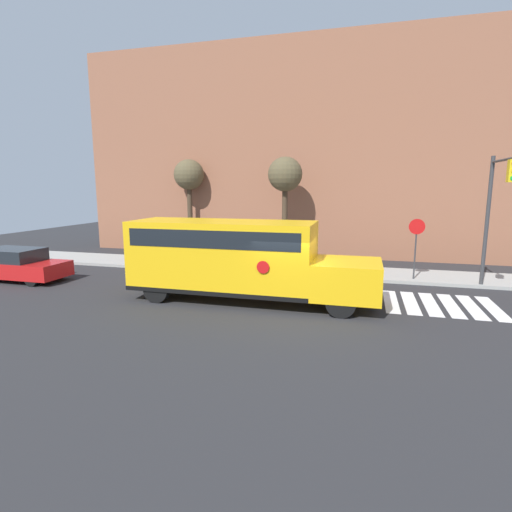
# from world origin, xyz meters

# --- Properties ---
(ground_plane) EXTENTS (60.00, 60.00, 0.00)m
(ground_plane) POSITION_xyz_m (0.00, 0.00, 0.00)
(ground_plane) COLOR #28282B
(sidewalk_strip) EXTENTS (44.00, 3.00, 0.15)m
(sidewalk_strip) POSITION_xyz_m (0.00, 6.50, 0.07)
(sidewalk_strip) COLOR #9E9E99
(sidewalk_strip) RESTS_ON ground
(building_backdrop) EXTENTS (32.00, 4.00, 13.14)m
(building_backdrop) POSITION_xyz_m (0.00, 13.00, 6.57)
(building_backdrop) COLOR #935B42
(building_backdrop) RESTS_ON ground
(crosswalk_stripes) EXTENTS (4.00, 3.20, 0.01)m
(crosswalk_stripes) POSITION_xyz_m (5.29, 2.00, 0.00)
(crosswalk_stripes) COLOR white
(crosswalk_stripes) RESTS_ON ground
(school_bus) EXTENTS (9.34, 2.57, 3.05)m
(school_bus) POSITION_xyz_m (-2.23, 0.61, 1.72)
(school_bus) COLOR yellow
(school_bus) RESTS_ON ground
(parked_car) EXTENTS (4.62, 1.88, 1.49)m
(parked_car) POSITION_xyz_m (-13.20, 1.12, 0.74)
(parked_car) COLOR red
(parked_car) RESTS_ON ground
(stop_sign) EXTENTS (0.70, 0.10, 2.91)m
(stop_sign) POSITION_xyz_m (4.72, 5.55, 1.92)
(stop_sign) COLOR #38383A
(stop_sign) RESTS_ON ground
(traffic_light) EXTENTS (0.28, 2.67, 5.59)m
(traffic_light) POSITION_xyz_m (7.44, 4.44, 3.65)
(traffic_light) COLOR #38383A
(traffic_light) RESTS_ON ground
(tree_near_sidewalk) EXTENTS (1.96, 1.96, 6.03)m
(tree_near_sidewalk) POSITION_xyz_m (-2.04, 9.12, 4.89)
(tree_near_sidewalk) COLOR #423323
(tree_near_sidewalk) RESTS_ON ground
(tree_far_sidewalk) EXTENTS (1.92, 1.92, 6.06)m
(tree_far_sidewalk) POSITION_xyz_m (-8.49, 10.25, 4.93)
(tree_far_sidewalk) COLOR #423323
(tree_far_sidewalk) RESTS_ON ground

